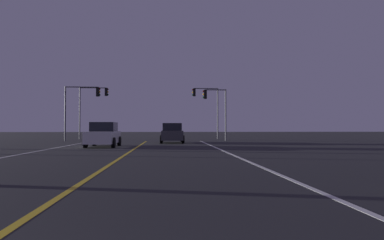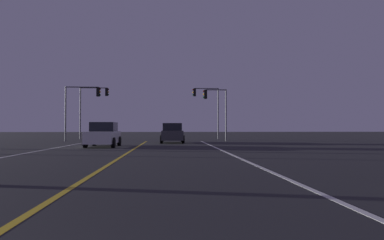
# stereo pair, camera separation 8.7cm
# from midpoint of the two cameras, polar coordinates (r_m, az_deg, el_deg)

# --- Properties ---
(lane_edge_right) EXTENTS (0.16, 39.01, 0.01)m
(lane_edge_right) POSITION_cam_midpoint_polar(r_m,az_deg,el_deg) (14.25, 8.91, -6.60)
(lane_edge_right) COLOR silver
(lane_edge_right) RESTS_ON ground
(lane_center_divider) EXTENTS (0.16, 39.01, 0.01)m
(lane_center_divider) POSITION_cam_midpoint_polar(r_m,az_deg,el_deg) (14.07, -12.56, -6.66)
(lane_center_divider) COLOR gold
(lane_center_divider) RESTS_ON ground
(car_ahead_far) EXTENTS (2.02, 4.30, 1.70)m
(car_ahead_far) POSITION_cam_midpoint_polar(r_m,az_deg,el_deg) (29.90, -3.21, -2.21)
(car_ahead_far) COLOR black
(car_ahead_far) RESTS_ON ground
(car_oncoming) EXTENTS (2.02, 4.30, 1.70)m
(car_oncoming) POSITION_cam_midpoint_polar(r_m,az_deg,el_deg) (24.73, -14.32, -2.39)
(car_oncoming) COLOR black
(car_oncoming) RESTS_ON ground
(traffic_light_near_right) EXTENTS (2.36, 0.36, 5.11)m
(traffic_light_near_right) POSITION_cam_midpoint_polar(r_m,az_deg,el_deg) (34.24, 3.88, 2.86)
(traffic_light_near_right) COLOR #4C4C51
(traffic_light_near_right) RESTS_ON ground
(traffic_light_near_left) EXTENTS (3.41, 0.36, 5.28)m
(traffic_light_near_left) POSITION_cam_midpoint_polar(r_m,az_deg,el_deg) (34.94, -17.53, 3.12)
(traffic_light_near_left) COLOR #4C4C51
(traffic_light_near_left) RESTS_ON ground
(traffic_light_far_right) EXTENTS (3.03, 0.36, 5.85)m
(traffic_light_far_right) POSITION_cam_midpoint_polar(r_m,az_deg,el_deg) (39.69, 2.43, 3.08)
(traffic_light_far_right) COLOR #4C4C51
(traffic_light_far_right) RESTS_ON ground
(traffic_light_far_left) EXTENTS (3.24, 0.36, 5.83)m
(traffic_light_far_left) POSITION_cam_midpoint_polar(r_m,az_deg,el_deg) (40.35, -15.87, 3.06)
(traffic_light_far_left) COLOR #4C4C51
(traffic_light_far_left) RESTS_ON ground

